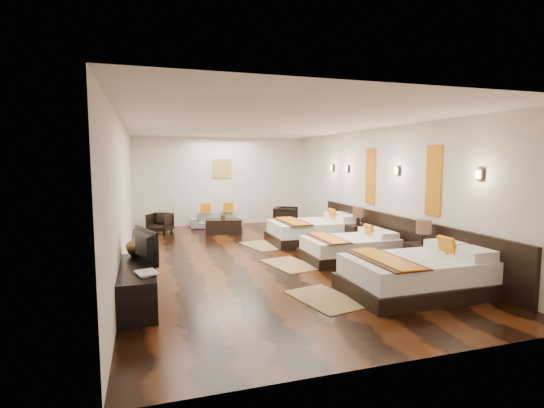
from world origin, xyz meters
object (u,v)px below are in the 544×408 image
object	(u,v)px
bed_mid	(351,248)
tv	(141,246)
nightstand_a	(423,255)
tv_console	(138,285)
bed_near	(419,274)
bed_far	(315,231)
nightstand_b	(358,233)
figurine	(138,244)
sofa	(217,220)
coffee_table	(224,226)
armchair_left	(160,223)
book	(137,274)
table_plant	(223,215)
armchair_right	(286,217)

from	to	relation	value
bed_mid	tv	size ratio (longest dim) A/B	2.20
nightstand_a	tv_console	distance (m)	4.95
bed_near	tv_console	world-z (taller)	bed_near
bed_far	tv_console	bearing A→B (deg)	-141.78
nightstand_a	nightstand_b	bearing A→B (deg)	90.00
figurine	sofa	size ratio (longest dim) A/B	0.24
coffee_table	bed_far	bearing A→B (deg)	-45.28
bed_mid	bed_far	xyz separation A→B (m)	(0.00, 1.89, 0.04)
bed_near	tv	bearing A→B (deg)	166.18
nightstand_b	armchair_left	distance (m)	5.65
nightstand_b	coffee_table	xyz separation A→B (m)	(-2.71, 2.81, -0.14)
figurine	coffee_table	xyz separation A→B (m)	(2.24, 4.56, -0.54)
bed_far	coffee_table	bearing A→B (deg)	134.72
tv_console	nightstand_b	bearing A→B (deg)	26.56
bed_mid	sofa	world-z (taller)	bed_mid
nightstand_a	book	distance (m)	4.98
tv	book	bearing A→B (deg)	156.91
coffee_table	tv	bearing A→B (deg)	-113.40
book	tv_console	bearing A→B (deg)	90.00
armchair_left	tv	bearing A→B (deg)	-66.03
bed_far	coffee_table	world-z (taller)	bed_far
figurine	table_plant	distance (m)	5.04
armchair_right	nightstand_b	bearing A→B (deg)	-140.31
nightstand_b	sofa	xyz separation A→B (m)	(-2.71, 3.86, -0.11)
tv_console	tv	bearing A→B (deg)	77.71
bed_mid	sofa	size ratio (longest dim) A/B	1.22
bed_mid	nightstand_a	xyz separation A→B (m)	(0.75, -1.32, 0.10)
book	figurine	distance (m)	1.21
nightstand_b	tv	distance (m)	5.40
bed_far	armchair_right	size ratio (longest dim) A/B	3.17
bed_mid	coffee_table	distance (m)	4.34
tv	coffee_table	xyz separation A→B (m)	(2.19, 5.06, -0.60)
bed_mid	coffee_table	xyz separation A→B (m)	(-1.96, 3.87, -0.05)
book	bed_far	bearing A→B (deg)	42.01
bed_near	tv	xyz separation A→B (m)	(-4.15, 1.02, 0.50)
armchair_right	table_plant	xyz separation A→B (m)	(-2.06, -0.51, 0.22)
bed_mid	table_plant	world-z (taller)	bed_mid
coffee_table	table_plant	bearing A→B (deg)	-105.12
nightstand_a	tv_console	world-z (taller)	nightstand_a
bed_far	table_plant	bearing A→B (deg)	135.50
nightstand_a	nightstand_b	world-z (taller)	nightstand_a
bed_far	book	bearing A→B (deg)	-137.99
book	nightstand_b	bearing A→B (deg)	30.81
bed_near	sofa	xyz separation A→B (m)	(-1.96, 7.13, -0.07)
figurine	sofa	distance (m)	6.06
bed_near	coffee_table	size ratio (longest dim) A/B	2.27
tv	book	distance (m)	0.75
nightstand_a	tv_console	bearing A→B (deg)	-178.87
tv_console	figurine	xyz separation A→B (m)	(0.00, 0.72, 0.47)
tv_console	figurine	size ratio (longest dim) A/B	4.69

